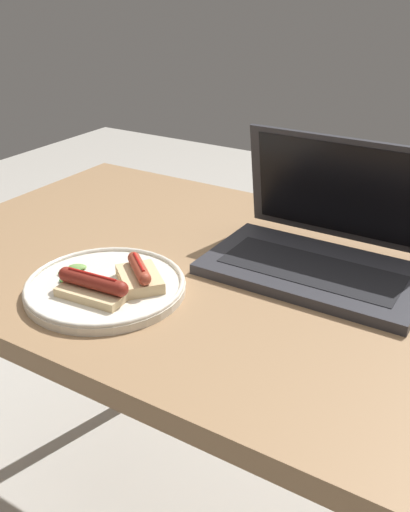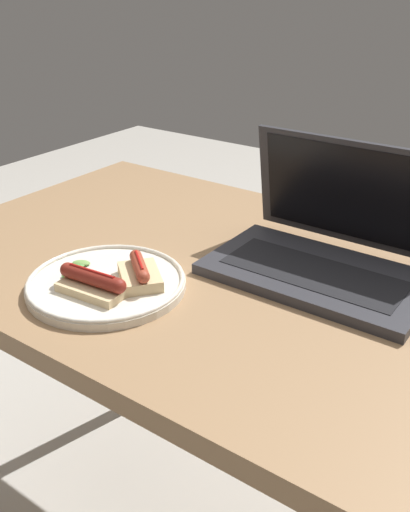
# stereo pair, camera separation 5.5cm
# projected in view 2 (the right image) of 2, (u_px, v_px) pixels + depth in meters

# --- Properties ---
(desk) EXTENTS (1.34, 0.71, 0.75)m
(desk) POSITION_uv_depth(u_px,v_px,m) (272.00, 317.00, 0.98)
(desk) COLOR #93704C
(desk) RESTS_ON ground_plane
(laptop) EXTENTS (0.36, 0.25, 0.21)m
(laptop) POSITION_uv_depth(u_px,v_px,m) (327.00, 250.00, 0.97)
(laptop) COLOR #2D2D33
(laptop) RESTS_ON desk
(plate) EXTENTS (0.26, 0.26, 0.02)m
(plate) POSITION_uv_depth(u_px,v_px,m) (106.00, 283.00, 0.93)
(plate) COLOR silver
(plate) RESTS_ON desk
(sausage_toast_left) EXTENTS (0.13, 0.07, 0.04)m
(sausage_toast_left) POSITION_uv_depth(u_px,v_px,m) (93.00, 283.00, 0.88)
(sausage_toast_left) COLOR #D6B784
(sausage_toast_left) RESTS_ON plate
(sausage_toast_middle) EXTENTS (0.11, 0.10, 0.04)m
(sausage_toast_middle) POSITION_uv_depth(u_px,v_px,m) (140.00, 273.00, 0.91)
(sausage_toast_middle) COLOR #D6B784
(sausage_toast_middle) RESTS_ON plate
(salad_pile) EXTENTS (0.07, 0.07, 0.01)m
(salad_pile) POSITION_uv_depth(u_px,v_px,m) (76.00, 268.00, 0.96)
(salad_pile) COLOR #387A33
(salad_pile) RESTS_ON plate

